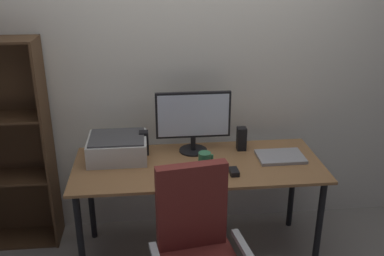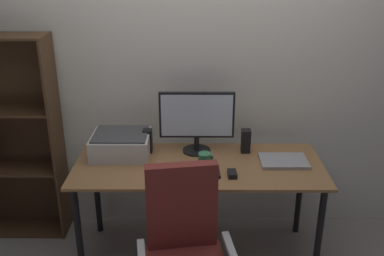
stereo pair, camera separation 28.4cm
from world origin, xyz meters
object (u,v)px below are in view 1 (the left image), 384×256
keyboard (200,174)px  printer (118,147)px  coffee_mug (205,159)px  speaker_right (242,139)px  mouse (234,172)px  monitor (193,118)px  speaker_left (144,143)px  laptop (280,157)px  desk (198,174)px

keyboard → printer: size_ratio=0.72×
coffee_mug → speaker_right: speaker_right is taller
coffee_mug → printer: size_ratio=0.25×
keyboard → mouse: mouse is taller
monitor → speaker_left: 0.39m
laptop → printer: printer is taller
desk → printer: printer is taller
keyboard → speaker_left: size_ratio=1.71×
keyboard → monitor: bearing=88.6°
keyboard → printer: bearing=148.1°
monitor → coffee_mug: monitor is taller
printer → desk: bearing=-14.8°
laptop → speaker_left: bearing=169.4°
coffee_mug → laptop: 0.54m
desk → mouse: mouse is taller
monitor → speaker_left: size_ratio=3.09×
coffee_mug → speaker_right: bearing=37.9°
monitor → laptop: (0.59, -0.18, -0.24)m
laptop → speaker_right: 0.30m
printer → laptop: bearing=-6.0°
coffee_mug → laptop: size_ratio=0.32×
monitor → keyboard: (0.01, -0.36, -0.24)m
speaker_left → monitor: bearing=1.3°
printer → speaker_left: bearing=15.4°
monitor → speaker_left: (-0.35, -0.01, -0.17)m
mouse → coffee_mug: size_ratio=0.95×
laptop → monitor: bearing=163.0°
speaker_right → desk: bearing=-150.0°
laptop → speaker_left: speaker_left is taller
laptop → speaker_left: (-0.94, 0.17, 0.07)m
laptop → mouse: bearing=-152.1°
coffee_mug → speaker_right: size_ratio=0.59×
monitor → speaker_right: (0.35, -0.01, -0.17)m
desk → speaker_left: speaker_left is taller
desk → laptop: bearing=2.7°
monitor → printer: bearing=-173.8°
desk → monitor: size_ratio=3.20×
mouse → speaker_right: size_ratio=0.56×
mouse → speaker_right: 0.39m
monitor → printer: 0.56m
speaker_right → printer: bearing=-176.7°
mouse → speaker_right: speaker_right is taller
coffee_mug → laptop: coffee_mug is taller
desk → mouse: (0.21, -0.17, 0.10)m
mouse → printer: printer is taller
desk → coffee_mug: size_ratio=16.67×
speaker_left → keyboard: bearing=-45.1°
desk → mouse: size_ratio=17.53×
desk → laptop: laptop is taller
monitor → keyboard: 0.44m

